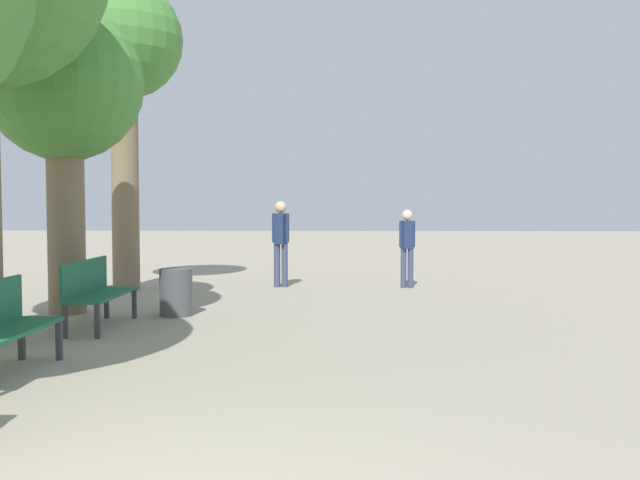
{
  "coord_description": "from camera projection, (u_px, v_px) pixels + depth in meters",
  "views": [
    {
      "loc": [
        1.09,
        -3.17,
        1.68
      ],
      "look_at": [
        0.82,
        5.86,
        1.21
      ],
      "focal_mm": 40.0,
      "sensor_mm": 36.0,
      "label": 1
    }
  ],
  "objects": [
    {
      "name": "bench_row_2",
      "position": [
        95.0,
        289.0,
        9.58
      ],
      "size": [
        0.5,
        1.66,
        0.91
      ],
      "color": "#1E6042",
      "rests_on": "ground_plane"
    },
    {
      "name": "pedestrian_near",
      "position": [
        281.0,
        238.0,
        14.21
      ],
      "size": [
        0.35,
        0.29,
        1.72
      ],
      "color": "#384260",
      "rests_on": "ground_plane"
    },
    {
      "name": "tree_row_3",
      "position": [
        123.0,
        52.0,
        13.62
      ],
      "size": [
        2.27,
        2.27,
        5.95
      ],
      "color": "#7A664C",
      "rests_on": "ground_plane"
    },
    {
      "name": "tree_row_2",
      "position": [
        64.0,
        91.0,
        10.71
      ],
      "size": [
        2.37,
        2.37,
        4.68
      ],
      "color": "#7A664C",
      "rests_on": "ground_plane"
    },
    {
      "name": "pedestrian_mid",
      "position": [
        407.0,
        243.0,
        14.07
      ],
      "size": [
        0.31,
        0.23,
        1.55
      ],
      "color": "#384260",
      "rests_on": "ground_plane"
    },
    {
      "name": "trash_bin",
      "position": [
        176.0,
        292.0,
        10.6
      ],
      "size": [
        0.48,
        0.48,
        0.71
      ],
      "color": "#4C4C51",
      "rests_on": "ground_plane"
    }
  ]
}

